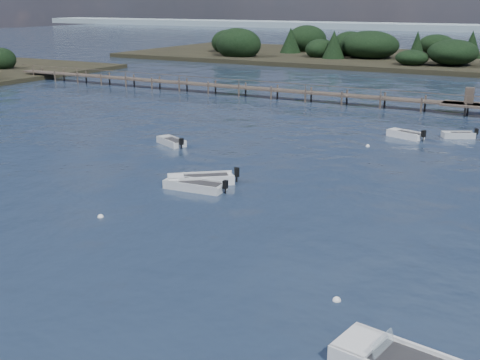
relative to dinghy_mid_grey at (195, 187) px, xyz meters
The scene contains 11 objects.
ground 46.49m from the dinghy_mid_grey, 82.37° to the left, with size 400.00×400.00×0.00m, color #172337.
dinghy_mid_grey is the anchor object (origin of this frame).
tender_far_white 21.75m from the dinghy_mid_grey, 69.97° to the left, with size 3.37×2.11×1.14m.
dinghy_extra_a 1.17m from the dinghy_mid_grey, 104.65° to the left, with size 4.00×3.57×1.18m.
tender_far_grey_b 25.24m from the dinghy_mid_grey, 63.41° to the left, with size 2.84×2.11×0.99m.
tender_far_grey 12.03m from the dinghy_mid_grey, 132.12° to the left, with size 3.17×2.29×1.03m.
buoy_b 15.48m from the dinghy_mid_grey, 36.48° to the right, with size 0.32×0.32×0.32m, color white.
buoy_c 6.73m from the dinghy_mid_grey, 104.10° to the right, with size 0.32×0.32×0.32m, color white.
buoy_e 16.91m from the dinghy_mid_grey, 70.36° to the left, with size 0.32×0.32×0.32m, color white.
jetty 37.47m from the dinghy_mid_grey, 114.56° to the left, with size 64.50×3.20×3.40m.
distant_haze 231.77m from the dinghy_mid_grey, 111.20° to the left, with size 280.00×20.00×2.40m, color #889EA9.
Camera 1 is at (13.04, -14.97, 10.89)m, focal length 45.00 mm.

